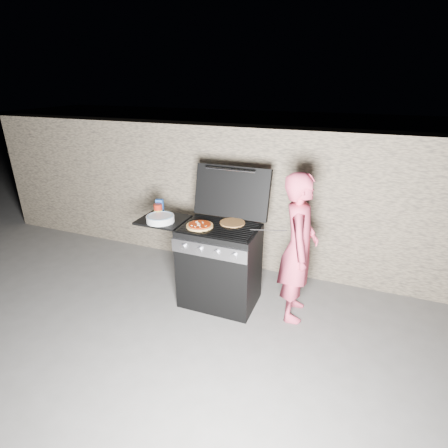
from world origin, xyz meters
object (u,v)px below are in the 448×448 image
(gas_grill, at_px, (199,261))
(pizza_topped, at_px, (200,225))
(sauce_jar, at_px, (158,210))
(person, at_px, (298,248))

(gas_grill, relative_size, pizza_topped, 4.86)
(pizza_topped, xyz_separation_m, sauce_jar, (-0.56, 0.11, 0.05))
(pizza_topped, height_order, person, person)
(pizza_topped, height_order, sauce_jar, sauce_jar)
(pizza_topped, xyz_separation_m, person, (1.00, 0.16, -0.16))
(sauce_jar, bearing_deg, person, 1.76)
(sauce_jar, height_order, person, person)
(gas_grill, bearing_deg, person, 4.97)
(gas_grill, height_order, sauce_jar, sauce_jar)
(gas_grill, height_order, pizza_topped, pizza_topped)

